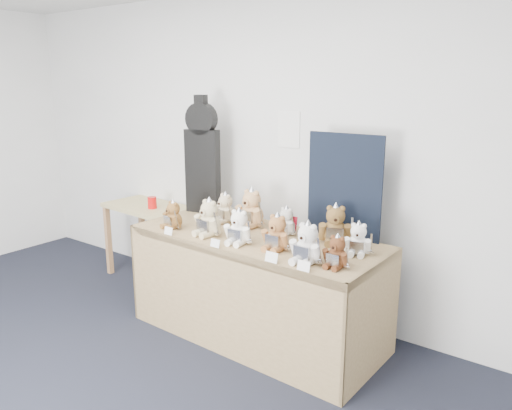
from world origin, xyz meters
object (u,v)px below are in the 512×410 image
Objects in this scene: teddy_front_left at (209,219)px; teddy_back_centre_right at (286,222)px; teddy_back_end at (358,240)px; teddy_front_far_right at (307,245)px; side_table at (149,218)px; teddy_front_far_left at (173,216)px; teddy_front_end at (337,253)px; display_table at (250,260)px; teddy_front_centre at (239,228)px; teddy_back_right at (335,226)px; teddy_back_left at (225,209)px; guitar_case at (202,156)px; teddy_back_centre_left at (251,210)px; teddy_front_right at (277,234)px; red_cup at (152,203)px.

teddy_back_centre_right is (0.46, 0.36, -0.03)m from teddy_front_left.
teddy_front_far_right is at bearing -136.19° from teddy_back_end.
teddy_front_left reaches higher than side_table.
teddy_back_end is (1.45, 0.29, 0.00)m from teddy_front_far_left.
teddy_front_end is 0.94× the size of teddy_back_end.
display_table is 0.72m from teddy_front_far_left.
teddy_front_centre is 0.78m from teddy_front_end.
teddy_front_far_left is 0.78× the size of teddy_back_right.
teddy_back_centre_right is (0.59, 0.01, -0.01)m from teddy_back_left.
display_table is at bearing -15.89° from teddy_back_left.
guitar_case is 0.67m from teddy_front_far_left.
side_table is 1.69m from teddy_front_centre.
teddy_back_left is at bearing 164.32° from teddy_front_end.
teddy_back_end is at bearing 8.61° from teddy_back_left.
side_table is at bearing 150.49° from teddy_back_right.
teddy_back_centre_right is 0.40m from teddy_back_right.
teddy_front_far_right is 1.21× the size of teddy_back_end.
teddy_front_far_left is at bearing -149.00° from teddy_back_centre_right.
teddy_back_centre_left is at bearing -176.76° from teddy_back_centre_right.
teddy_front_right is 0.80m from teddy_back_left.
teddy_back_right is at bearing 30.60° from teddy_front_left.
teddy_front_right is at bearing 1.50° from teddy_front_centre.
red_cup is 1.02m from teddy_back_left.
teddy_front_right reaches higher than side_table.
teddy_front_left is (-0.30, -0.12, 0.30)m from display_table.
teddy_back_centre_left reaches higher than teddy_front_centre.
side_table is at bearing 168.43° from teddy_front_end.
display_table is 0.69m from teddy_back_right.
teddy_front_right is 1.21× the size of teddy_front_end.
guitar_case is at bearing 155.63° from teddy_back_end.
display_table is 8.40× the size of teddy_front_end.
teddy_front_left is 0.31m from teddy_front_centre.
teddy_back_left is at bearing -4.44° from side_table.
red_cup is 0.40× the size of teddy_front_right.
teddy_back_right is (2.00, -0.07, 0.13)m from red_cup.
teddy_front_far_left is 1.44m from teddy_front_end.
teddy_back_centre_left is 0.74m from teddy_back_right.
teddy_back_left is at bearing 153.08° from display_table.
teddy_front_far_left is 0.82× the size of teddy_front_far_right.
teddy_front_far_right is at bearing -19.49° from teddy_front_right.
teddy_back_centre_left reaches higher than red_cup.
teddy_front_left is at bearing -136.43° from teddy_back_centre_right.
teddy_front_centre is at bearing -176.28° from teddy_back_end.
teddy_front_left reaches higher than teddy_front_centre.
teddy_back_centre_right reaches higher than side_table.
display_table is 6.56× the size of teddy_front_far_right.
teddy_front_left reaches higher than red_cup.
teddy_back_centre_left is 0.34m from teddy_back_centre_right.
teddy_front_end is at bearing -7.70° from teddy_front_right.
display_table is at bearing 25.63° from teddy_front_far_left.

